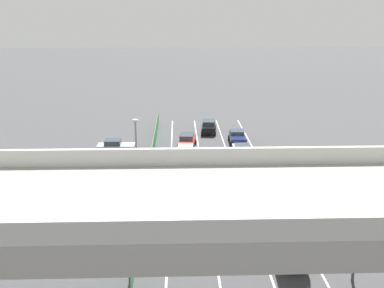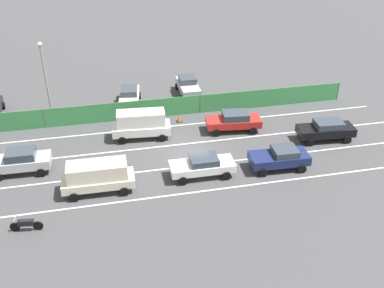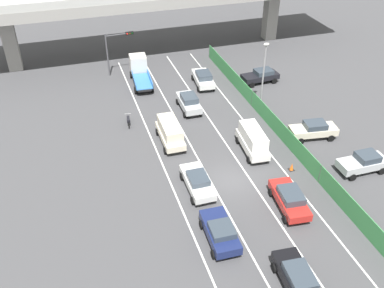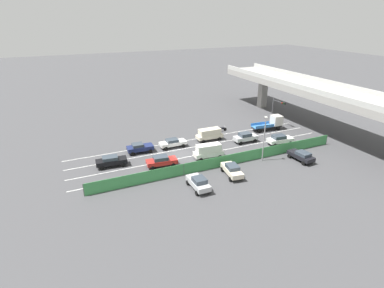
% 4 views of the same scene
% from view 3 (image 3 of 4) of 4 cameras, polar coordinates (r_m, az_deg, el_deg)
% --- Properties ---
extents(ground_plane, '(300.00, 300.00, 0.00)m').
position_cam_3_polar(ground_plane, '(36.40, 5.08, -4.79)').
color(ground_plane, '#424244').
extents(lane_line_left_edge, '(0.14, 44.69, 0.01)m').
position_cam_3_polar(lane_line_left_edge, '(38.46, -4.09, -2.27)').
color(lane_line_left_edge, silver).
rests_on(lane_line_left_edge, ground).
extents(lane_line_mid_left, '(0.14, 44.69, 0.01)m').
position_cam_3_polar(lane_line_mid_left, '(39.15, 0.52, -1.42)').
color(lane_line_mid_left, silver).
rests_on(lane_line_mid_left, ground).
extents(lane_line_mid_right, '(0.14, 44.69, 0.01)m').
position_cam_3_polar(lane_line_mid_right, '(40.10, 4.93, -0.59)').
color(lane_line_mid_right, silver).
rests_on(lane_line_mid_right, ground).
extents(lane_line_right_edge, '(0.14, 44.69, 0.01)m').
position_cam_3_polar(lane_line_right_edge, '(41.28, 9.11, 0.20)').
color(lane_line_right_edge, silver).
rests_on(lane_line_right_edge, ground).
extents(green_fence, '(0.10, 40.79, 1.74)m').
position_cam_3_polar(green_fence, '(41.65, 11.71, 1.66)').
color(green_fence, '#3D8E4C').
rests_on(green_fence, ground).
extents(car_sedan_silver, '(2.03, 4.30, 1.76)m').
position_cam_3_polar(car_sedan_silver, '(45.51, -0.42, 5.58)').
color(car_sedan_silver, '#B7BABC').
rests_on(car_sedan_silver, ground).
extents(car_sedan_navy, '(2.20, 4.32, 1.61)m').
position_cam_3_polar(car_sedan_navy, '(30.78, 3.74, -11.43)').
color(car_sedan_navy, navy).
rests_on(car_sedan_navy, ground).
extents(car_sedan_black, '(2.24, 4.65, 1.64)m').
position_cam_3_polar(car_sedan_black, '(28.80, 13.78, -16.88)').
color(car_sedan_black, black).
rests_on(car_sedan_black, ground).
extents(car_van_white, '(2.24, 4.79, 2.33)m').
position_cam_3_polar(car_van_white, '(39.20, 8.01, 0.56)').
color(car_van_white, silver).
rests_on(car_van_white, ground).
extents(car_sedan_white, '(1.99, 4.58, 1.51)m').
position_cam_3_polar(car_sedan_white, '(34.81, 0.73, -4.96)').
color(car_sedan_white, white).
rests_on(car_sedan_white, ground).
extents(car_van_cream, '(2.09, 4.82, 2.15)m').
position_cam_3_polar(car_van_cream, '(40.14, -2.89, 1.65)').
color(car_van_cream, beige).
rests_on(car_van_cream, ground).
extents(car_sedan_red, '(2.39, 4.70, 1.66)m').
position_cam_3_polar(car_sedan_red, '(33.98, 12.74, -7.02)').
color(car_sedan_red, red).
rests_on(car_sedan_red, ground).
extents(car_hatchback_white, '(2.35, 4.67, 1.69)m').
position_cam_3_polar(car_hatchback_white, '(50.60, 1.48, 8.68)').
color(car_hatchback_white, silver).
rests_on(car_hatchback_white, ground).
extents(flatbed_truck_blue, '(2.52, 6.22, 2.74)m').
position_cam_3_polar(flatbed_truck_blue, '(51.99, -6.94, 9.73)').
color(flatbed_truck_blue, black).
rests_on(flatbed_truck_blue, ground).
extents(motorcycle, '(0.60, 1.95, 0.93)m').
position_cam_3_polar(motorcycle, '(43.69, -8.38, 3.08)').
color(motorcycle, black).
rests_on(motorcycle, ground).
extents(parked_wagon_silver, '(4.24, 2.00, 1.73)m').
position_cam_3_polar(parked_wagon_silver, '(39.47, 21.65, -2.24)').
color(parked_wagon_silver, '#B2B5B7').
rests_on(parked_wagon_silver, ground).
extents(parked_sedan_cream, '(4.63, 2.43, 1.68)m').
position_cam_3_polar(parked_sedan_cream, '(42.54, 15.72, 1.86)').
color(parked_sedan_cream, beige).
rests_on(parked_sedan_cream, ground).
extents(parked_sedan_dark, '(4.42, 2.22, 1.56)m').
position_cam_3_polar(parked_sedan_dark, '(51.96, 9.05, 8.90)').
color(parked_sedan_dark, black).
rests_on(parked_sedan_dark, ground).
extents(traffic_light, '(3.44, 0.45, 5.24)m').
position_cam_3_polar(traffic_light, '(53.06, -9.92, 12.74)').
color(traffic_light, '#47474C').
rests_on(traffic_light, ground).
extents(street_lamp, '(0.60, 0.36, 7.20)m').
position_cam_3_polar(street_lamp, '(45.04, 9.44, 9.64)').
color(street_lamp, gray).
rests_on(street_lamp, ground).
extents(traffic_cone, '(0.47, 0.47, 0.70)m').
position_cam_3_polar(traffic_cone, '(38.15, 13.00, -2.95)').
color(traffic_cone, orange).
rests_on(traffic_cone, ground).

